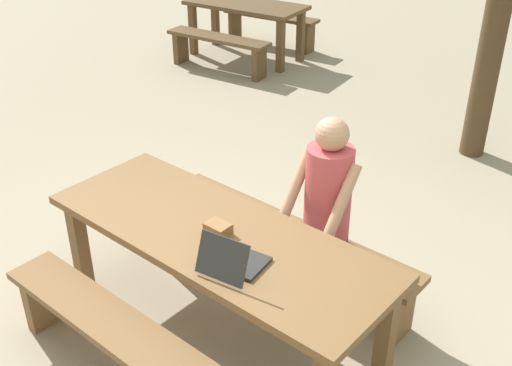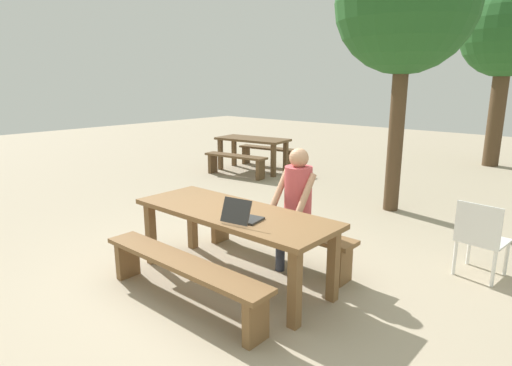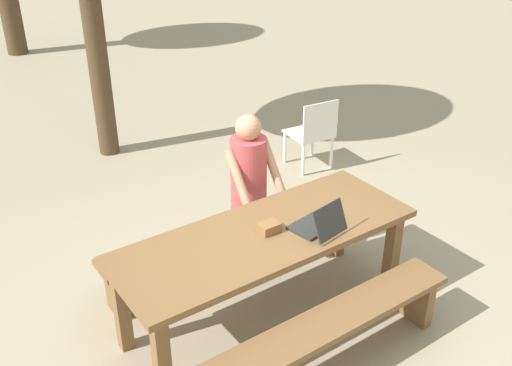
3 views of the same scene
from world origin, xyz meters
TOP-DOWN VIEW (x-y plane):
  - ground_plane at (0.00, 0.00)m, footprint 30.00×30.00m
  - picnic_table_front at (0.00, 0.00)m, footprint 2.18×0.80m
  - bench_near at (0.00, -0.67)m, footprint 1.98×0.30m
  - bench_far at (0.00, 0.67)m, footprint 1.98×0.30m
  - laptop at (0.31, -0.20)m, footprint 0.34×0.36m
  - small_pouch at (0.02, -0.01)m, footprint 0.14×0.11m
  - person_seated at (0.31, 0.64)m, footprint 0.40×0.40m
  - plastic_chair at (1.88, 1.72)m, footprint 0.48×0.48m

SIDE VIEW (x-z plane):
  - ground_plane at x=0.00m, z-range 0.00..0.00m
  - bench_near at x=0.00m, z-range 0.12..0.56m
  - bench_far at x=0.00m, z-range 0.12..0.56m
  - plastic_chair at x=1.88m, z-range 0.02..0.85m
  - picnic_table_front at x=0.00m, z-range 0.27..1.02m
  - person_seated at x=0.31m, z-range 0.10..1.44m
  - small_pouch at x=0.02m, z-range 0.75..0.82m
  - laptop at x=0.31m, z-range 0.69..0.93m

